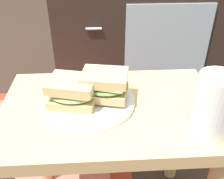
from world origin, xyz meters
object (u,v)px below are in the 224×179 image
at_px(tv_cabinet, 138,33).
at_px(plate, 89,102).
at_px(sandwich_front, 72,91).
at_px(sandwich_back, 105,85).
at_px(beer_glass, 213,108).

bearing_deg(tv_cabinet, plate, -106.39).
bearing_deg(plate, sandwich_front, -170.29).
height_order(plate, sandwich_back, sandwich_back).
bearing_deg(sandwich_back, tv_cabinet, 75.79).
relative_size(plate, beer_glass, 1.61).
distance_m(tv_cabinet, plate, 0.99).
bearing_deg(tv_cabinet, sandwich_front, -108.51).
relative_size(tv_cabinet, sandwich_back, 6.91).
bearing_deg(beer_glass, sandwich_back, 148.86).
bearing_deg(sandwich_front, plate, 9.71).
xyz_separation_m(plate, beer_glass, (0.26, -0.13, 0.06)).
bearing_deg(sandwich_front, beer_glass, -21.73).
xyz_separation_m(sandwich_front, beer_glass, (0.30, -0.12, 0.03)).
bearing_deg(plate, tv_cabinet, 73.61).
bearing_deg(plate, beer_glass, -25.90).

